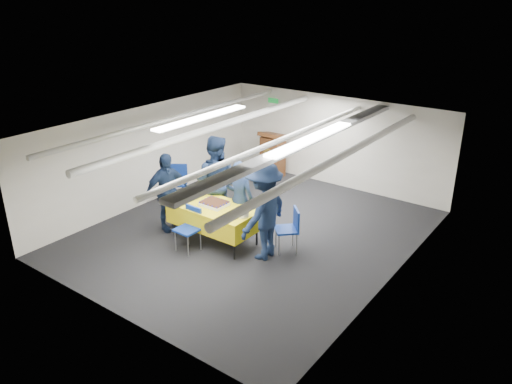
% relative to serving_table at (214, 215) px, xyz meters
% --- Properties ---
extents(ground, '(7.00, 7.00, 0.00)m').
position_rel_serving_table_xyz_m(ground, '(0.42, 0.71, -0.56)').
color(ground, black).
rests_on(ground, ground).
extents(room_shell, '(6.00, 7.00, 2.30)m').
position_rel_serving_table_xyz_m(room_shell, '(0.51, 1.12, 1.25)').
color(room_shell, silver).
rests_on(room_shell, ground).
extents(serving_table, '(1.80, 0.95, 0.77)m').
position_rel_serving_table_xyz_m(serving_table, '(0.00, 0.00, 0.00)').
color(serving_table, black).
rests_on(serving_table, ground).
extents(sheet_cake, '(0.51, 0.40, 0.09)m').
position_rel_serving_table_xyz_m(sheet_cake, '(-0.01, 0.02, 0.25)').
color(sheet_cake, white).
rests_on(sheet_cake, serving_table).
extents(plate_stack_left, '(0.20, 0.20, 0.17)m').
position_rel_serving_table_xyz_m(plate_stack_left, '(-0.78, -0.05, 0.29)').
color(plate_stack_left, white).
rests_on(plate_stack_left, serving_table).
extents(plate_stack_right, '(0.24, 0.24, 0.16)m').
position_rel_serving_table_xyz_m(plate_stack_right, '(0.75, -0.05, 0.28)').
color(plate_stack_right, white).
rests_on(plate_stack_right, serving_table).
extents(podium, '(0.62, 0.53, 1.25)m').
position_rel_serving_table_xyz_m(podium, '(-1.18, 3.76, 0.05)').
color(podium, brown).
rests_on(podium, ground).
extents(chair_near, '(0.43, 0.43, 0.87)m').
position_rel_serving_table_xyz_m(chair_near, '(-0.15, -0.53, -0.03)').
color(chair_near, gray).
rests_on(chair_near, ground).
extents(chair_right, '(0.59, 0.59, 0.87)m').
position_rel_serving_table_xyz_m(chair_right, '(1.44, 0.56, -0.03)').
color(chair_right, gray).
rests_on(chair_right, ground).
extents(chair_left, '(0.58, 0.58, 0.87)m').
position_rel_serving_table_xyz_m(chair_left, '(-2.08, 1.10, -0.03)').
color(chair_left, gray).
rests_on(chair_left, ground).
extents(sailor_a, '(0.67, 0.53, 1.63)m').
position_rel_serving_table_xyz_m(sailor_a, '(0.27, 0.46, 0.25)').
color(sailor_a, black).
rests_on(sailor_a, ground).
extents(sailor_b, '(1.17, 1.07, 1.96)m').
position_rel_serving_table_xyz_m(sailor_b, '(-0.53, 0.66, 0.42)').
color(sailor_b, black).
rests_on(sailor_b, ground).
extents(sailor_c, '(0.68, 1.06, 1.67)m').
position_rel_serving_table_xyz_m(sailor_c, '(-1.14, -0.17, 0.28)').
color(sailor_c, black).
rests_on(sailor_c, ground).
extents(sailor_d, '(0.73, 1.23, 1.88)m').
position_rel_serving_table_xyz_m(sailor_d, '(1.16, 0.07, 0.38)').
color(sailor_d, black).
rests_on(sailor_d, ground).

